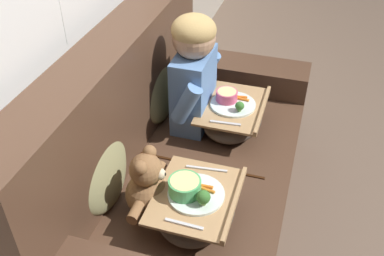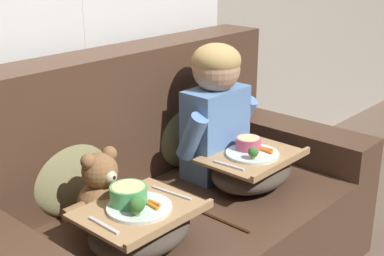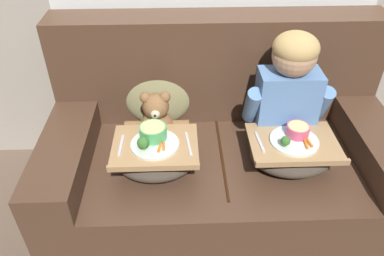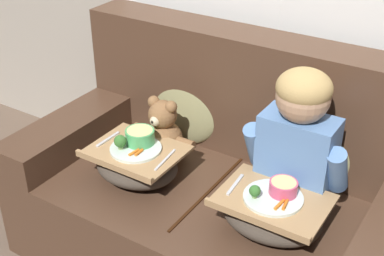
{
  "view_description": "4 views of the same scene",
  "coord_description": "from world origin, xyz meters",
  "px_view_note": "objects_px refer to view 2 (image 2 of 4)",
  "views": [
    {
      "loc": [
        -1.48,
        -0.46,
        1.82
      ],
      "look_at": [
        -0.0,
        -0.01,
        0.64
      ],
      "focal_mm": 42.0,
      "sensor_mm": 36.0,
      "label": 1
    },
    {
      "loc": [
        -1.38,
        -1.32,
        1.42
      ],
      "look_at": [
        0.09,
        0.0,
        0.72
      ],
      "focal_mm": 50.0,
      "sensor_mm": 36.0,
      "label": 2
    },
    {
      "loc": [
        -0.2,
        -1.44,
        1.65
      ],
      "look_at": [
        -0.15,
        -0.02,
        0.58
      ],
      "focal_mm": 35.0,
      "sensor_mm": 36.0,
      "label": 3
    },
    {
      "loc": [
        0.91,
        -1.62,
        1.78
      ],
      "look_at": [
        -0.1,
        -0.02,
        0.69
      ],
      "focal_mm": 50.0,
      "sensor_mm": 36.0,
      "label": 4
    }
  ],
  "objects_px": {
    "child_figure": "(216,105)",
    "teddy_bear": "(102,195)",
    "throw_pillow_behind_child": "(182,125)",
    "couch": "(164,215)",
    "lap_tray_teddy": "(140,225)",
    "throw_pillow_behind_teddy": "(67,166)",
    "lap_tray_child": "(252,169)"
  },
  "relations": [
    {
      "from": "throw_pillow_behind_child",
      "to": "lap_tray_teddy",
      "type": "bearing_deg",
      "value": -147.93
    },
    {
      "from": "teddy_bear",
      "to": "lap_tray_child",
      "type": "height_order",
      "value": "teddy_bear"
    },
    {
      "from": "lap_tray_teddy",
      "to": "lap_tray_child",
      "type": "bearing_deg",
      "value": -0.09
    },
    {
      "from": "lap_tray_child",
      "to": "throw_pillow_behind_teddy",
      "type": "bearing_deg",
      "value": 147.84
    },
    {
      "from": "lap_tray_teddy",
      "to": "throw_pillow_behind_child",
      "type": "bearing_deg",
      "value": 32.07
    },
    {
      "from": "throw_pillow_behind_child",
      "to": "child_figure",
      "type": "distance_m",
      "value": 0.24
    },
    {
      "from": "couch",
      "to": "child_figure",
      "type": "relative_size",
      "value": 2.92
    },
    {
      "from": "couch",
      "to": "child_figure",
      "type": "distance_m",
      "value": 0.52
    },
    {
      "from": "couch",
      "to": "throw_pillow_behind_teddy",
      "type": "xyz_separation_m",
      "value": [
        -0.32,
        0.19,
        0.27
      ]
    },
    {
      "from": "teddy_bear",
      "to": "lap_tray_teddy",
      "type": "distance_m",
      "value": 0.2
    },
    {
      "from": "throw_pillow_behind_child",
      "to": "couch",
      "type": "bearing_deg",
      "value": -148.55
    },
    {
      "from": "child_figure",
      "to": "lap_tray_child",
      "type": "distance_m",
      "value": 0.31
    },
    {
      "from": "couch",
      "to": "throw_pillow_behind_teddy",
      "type": "relative_size",
      "value": 4.3
    },
    {
      "from": "child_figure",
      "to": "teddy_bear",
      "type": "distance_m",
      "value": 0.67
    },
    {
      "from": "lap_tray_teddy",
      "to": "child_figure",
      "type": "bearing_deg",
      "value": 17.37
    },
    {
      "from": "throw_pillow_behind_teddy",
      "to": "lap_tray_child",
      "type": "bearing_deg",
      "value": -32.16
    },
    {
      "from": "throw_pillow_behind_teddy",
      "to": "child_figure",
      "type": "relative_size",
      "value": 0.68
    },
    {
      "from": "teddy_bear",
      "to": "lap_tray_child",
      "type": "xyz_separation_m",
      "value": [
        0.64,
        -0.2,
        -0.05
      ]
    },
    {
      "from": "couch",
      "to": "throw_pillow_behind_teddy",
      "type": "height_order",
      "value": "couch"
    },
    {
      "from": "child_figure",
      "to": "lap_tray_teddy",
      "type": "xyz_separation_m",
      "value": [
        -0.64,
        -0.2,
        -0.24
      ]
    },
    {
      "from": "lap_tray_teddy",
      "to": "throw_pillow_behind_teddy",
      "type": "bearing_deg",
      "value": 89.87
    },
    {
      "from": "throw_pillow_behind_child",
      "to": "lap_tray_child",
      "type": "relative_size",
      "value": 0.99
    },
    {
      "from": "throw_pillow_behind_child",
      "to": "throw_pillow_behind_teddy",
      "type": "height_order",
      "value": "throw_pillow_behind_child"
    },
    {
      "from": "couch",
      "to": "teddy_bear",
      "type": "height_order",
      "value": "couch"
    },
    {
      "from": "throw_pillow_behind_teddy",
      "to": "child_figure",
      "type": "xyz_separation_m",
      "value": [
        0.64,
        -0.2,
        0.14
      ]
    },
    {
      "from": "couch",
      "to": "lap_tray_child",
      "type": "bearing_deg",
      "value": -32.86
    },
    {
      "from": "throw_pillow_behind_child",
      "to": "lap_tray_child",
      "type": "bearing_deg",
      "value": -89.94
    },
    {
      "from": "throw_pillow_behind_child",
      "to": "lap_tray_teddy",
      "type": "xyz_separation_m",
      "value": [
        -0.64,
        -0.4,
        -0.1
      ]
    },
    {
      "from": "child_figure",
      "to": "lap_tray_teddy",
      "type": "bearing_deg",
      "value": -162.63
    },
    {
      "from": "couch",
      "to": "teddy_bear",
      "type": "distance_m",
      "value": 0.38
    },
    {
      "from": "couch",
      "to": "throw_pillow_behind_child",
      "type": "distance_m",
      "value": 0.46
    },
    {
      "from": "lap_tray_child",
      "to": "lap_tray_teddy",
      "type": "distance_m",
      "value": 0.64
    }
  ]
}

